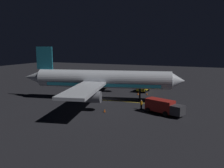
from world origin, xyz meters
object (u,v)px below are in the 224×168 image
Objects in this scene: ground_crew_worker at (141,105)px; traffic_cone_under_wing at (138,94)px; airliner at (101,80)px; traffic_cone_near_left at (147,94)px; baggage_truck at (163,107)px; traffic_cone_near_right at (105,111)px; catering_truck at (144,87)px.

traffic_cone_under_wing is (-12.05, -4.19, -0.64)m from ground_crew_worker.
traffic_cone_near_left is (-8.35, 7.97, -4.00)m from airliner.
ground_crew_worker is 12.94m from traffic_cone_near_left.
baggage_truck reaches higher than traffic_cone_near_right.
traffic_cone_near_left is 1.00× the size of traffic_cone_under_wing.
airliner is 10.53m from traffic_cone_under_wing.
traffic_cone_under_wing is at bearing -70.76° from traffic_cone_near_left.
ground_crew_worker is at bearing 66.77° from airliner.
airliner reaches higher than baggage_truck.
traffic_cone_near_left is at bearing 24.76° from catering_truck.
traffic_cone_under_wing is (-7.67, 6.02, -4.00)m from airliner.
airliner reaches higher than traffic_cone_under_wing.
ground_crew_worker is at bearing -107.05° from baggage_truck.
traffic_cone_near_right is at bearing -73.88° from baggage_truck.
catering_truck is 4.73m from traffic_cone_under_wing.
traffic_cone_under_wing is at bearing 175.63° from traffic_cone_near_right.
traffic_cone_near_right is (2.75, -9.53, -1.01)m from baggage_truck.
baggage_truck reaches higher than traffic_cone_near_left.
airliner is at bearing -150.31° from traffic_cone_near_right.
baggage_truck is at bearing 31.95° from traffic_cone_under_wing.
catering_truck is 3.44× the size of ground_crew_worker.
traffic_cone_near_right is 16.11m from traffic_cone_under_wing.
airliner is 62.68× the size of traffic_cone_near_right.
baggage_truck is 9.97m from traffic_cone_near_right.
traffic_cone_near_left is at bearing 109.24° from traffic_cone_under_wing.
airliner is 14.10m from catering_truck.
traffic_cone_near_right is (20.70, -1.36, -0.91)m from catering_truck.
traffic_cone_near_right is at bearing -53.46° from ground_crew_worker.
baggage_truck is at bearing 72.95° from ground_crew_worker.
airliner reaches higher than ground_crew_worker.
airliner is 5.03× the size of baggage_truck.
traffic_cone_near_left and traffic_cone_under_wing have the same top height.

